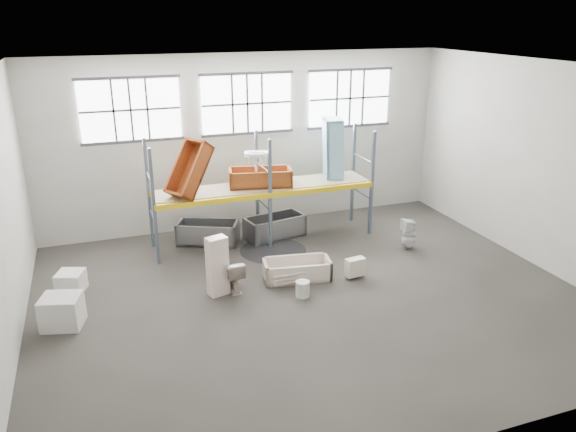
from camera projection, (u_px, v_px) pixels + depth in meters
name	position (u px, v px, depth m)	size (l,w,h in m)	color
floor	(310.00, 297.00, 12.58)	(12.00, 10.00, 0.10)	#413D38
ceiling	(314.00, 65.00, 10.82)	(12.00, 10.00, 0.10)	silver
wall_back	(247.00, 141.00, 16.16)	(12.00, 0.10, 5.00)	#A4A399
wall_front	(457.00, 300.00, 7.24)	(12.00, 0.10, 5.00)	#B6B4A8
wall_right	(540.00, 165.00, 13.61)	(0.10, 10.00, 5.00)	#B8B7AB
window_left	(130.00, 110.00, 14.68)	(2.60, 0.04, 1.60)	white
window_mid	(247.00, 104.00, 15.69)	(2.60, 0.04, 1.60)	white
window_right	(350.00, 98.00, 16.70)	(2.60, 0.04, 1.60)	white
rack_upright_la	(154.00, 208.00, 13.66)	(0.08, 0.08, 3.00)	slate
rack_upright_lb	(149.00, 194.00, 14.72)	(0.08, 0.08, 3.00)	slate
rack_upright_ma	(270.00, 195.00, 14.61)	(0.08, 0.08, 3.00)	slate
rack_upright_mb	(257.00, 183.00, 15.67)	(0.08, 0.08, 3.00)	slate
rack_upright_ra	(372.00, 184.00, 15.56)	(0.08, 0.08, 3.00)	slate
rack_upright_rb	(353.00, 173.00, 16.62)	(0.08, 0.08, 3.00)	slate
rack_beam_front	(270.00, 195.00, 14.61)	(6.00, 0.10, 0.14)	yellow
rack_beam_back	(257.00, 183.00, 15.67)	(6.00, 0.10, 0.14)	yellow
shelf_deck	(263.00, 186.00, 15.11)	(5.90, 1.10, 0.03)	gray
wet_patch	(273.00, 250.00, 14.95)	(1.80, 1.80, 0.00)	black
bathtub_beige	(297.00, 269.00, 13.29)	(1.60, 0.75, 0.47)	beige
cistern_spare	(355.00, 267.00, 13.31)	(0.47, 0.22, 0.44)	beige
sink_in_tub	(324.00, 272.00, 13.33)	(0.41, 0.41, 0.14)	beige
toilet_beige	(233.00, 275.00, 12.70)	(0.42, 0.73, 0.75)	beige
cistern_tall	(217.00, 266.00, 12.40)	(0.45, 0.29, 1.38)	beige
toilet_white	(409.00, 234.00, 14.93)	(0.38, 0.39, 0.85)	white
steel_tub_left	(208.00, 233.00, 15.35)	(1.64, 0.77, 0.60)	#9FA1A6
steel_tub_right	(275.00, 226.00, 15.77)	(1.67, 0.78, 0.61)	#ABACB2
rust_tub_flat	(260.00, 178.00, 15.03)	(1.68, 0.79, 0.47)	#975714
rust_tub_tilted	(189.00, 169.00, 14.03)	(1.51, 0.71, 0.43)	#914508
sink_on_shelf	(256.00, 170.00, 14.68)	(0.62, 0.48, 0.55)	white
blue_tub_upright	(333.00, 149.00, 15.67)	(1.72, 0.81, 0.48)	#7AB0C6
bucket	(303.00, 289.00, 12.47)	(0.31, 0.31, 0.37)	beige
carton_near	(62.00, 311.00, 11.24)	(0.77, 0.66, 0.66)	silver
carton_far	(71.00, 282.00, 12.68)	(0.57, 0.57, 0.48)	silver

